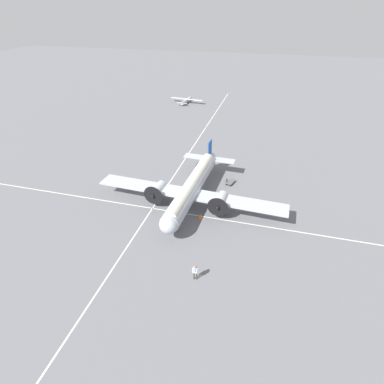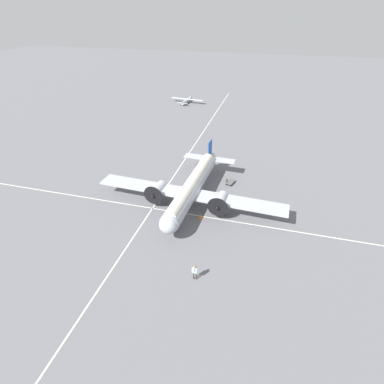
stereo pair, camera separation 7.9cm
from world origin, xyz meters
name	(u,v)px [view 2 (the right image)]	position (x,y,z in m)	size (l,w,h in m)	color
ground_plane	(192,201)	(0.00, 0.00, 0.00)	(300.00, 300.00, 0.00)	slate
apron_line_eastwest	(160,196)	(0.00, 4.69, 0.00)	(120.00, 0.16, 0.01)	silver
apron_line_northsouth	(186,214)	(-3.07, 0.00, 0.00)	(0.16, 120.00, 0.01)	silver
airliner_main	(191,188)	(-0.35, 0.02, 2.37)	(19.73, 25.73, 5.32)	#ADB2BC
crew_foreground	(195,271)	(-13.37, -3.94, 1.13)	(0.30, 0.63, 1.85)	#473D2D
suitcase_near_door	(227,181)	(6.28, -3.81, 0.30)	(0.51, 0.16, 0.63)	#47331E
baggage_cart	(230,182)	(6.16, -4.41, 0.27)	(1.86, 1.35, 0.56)	#56565B
light_aircraft_distant	(187,100)	(46.62, 14.16, 0.78)	(6.95, 9.31, 1.82)	#B7BCC6
traffic_cone	(201,217)	(-3.56, -2.10, 0.28)	(0.45, 0.45, 0.59)	orange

